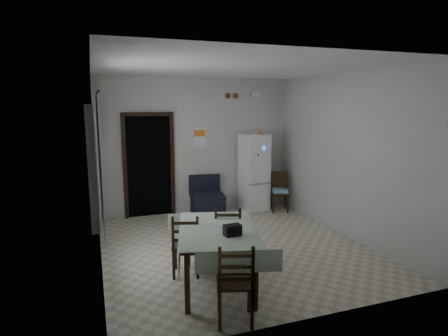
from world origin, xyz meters
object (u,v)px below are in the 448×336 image
dining_table (218,257)px  dining_chair_near_head (235,281)px  dining_chair_far_right (228,236)px  navy_seat (208,196)px  corner_chair (280,192)px  fridge (254,172)px  dining_chair_far_left (186,244)px

dining_table → dining_chair_near_head: bearing=-81.0°
dining_table → dining_chair_far_right: dining_chair_far_right is taller
navy_seat → dining_table: size_ratio=0.55×
dining_table → dining_chair_near_head: dining_chair_near_head is taller
navy_seat → dining_chair_near_head: size_ratio=0.88×
navy_seat → dining_chair_far_right: bearing=-94.6°
corner_chair → fridge: bearing=167.6°
corner_chair → dining_chair_far_left: bearing=-120.0°
navy_seat → fridge: bearing=6.0°
fridge → dining_table: (-1.89, -3.10, -0.46)m
dining_chair_far_left → navy_seat: bearing=-96.3°
dining_chair_far_right → dining_chair_near_head: dining_chair_near_head is taller
fridge → dining_table: fridge is taller
dining_chair_far_left → dining_chair_far_right: bearing=-158.2°
dining_table → dining_chair_far_left: bearing=138.4°
dining_chair_far_left → dining_chair_far_right: (0.63, 0.06, 0.02)m
dining_chair_far_right → dining_chair_near_head: 1.41m
fridge → dining_chair_far_left: fridge is taller
dining_chair_near_head → fridge: bearing=-99.0°
corner_chair → dining_chair_far_right: dining_chair_far_right is taller
dining_table → dining_chair_near_head: (-0.08, -0.84, 0.08)m
navy_seat → dining_chair_near_head: dining_chair_near_head is taller
dining_table → dining_chair_near_head: 0.85m
corner_chair → dining_table: (-2.38, -2.80, -0.04)m
dining_chair_far_left → dining_chair_near_head: bearing=116.6°
fridge → corner_chair: size_ratio=1.96×
fridge → dining_chair_near_head: size_ratio=1.82×
dining_table → dining_chair_far_right: bearing=72.1°
corner_chair → dining_chair_far_right: 3.08m
navy_seat → dining_chair_far_right: size_ratio=0.89×
dining_chair_far_left → dining_table: bearing=140.6°
dining_chair_far_left → dining_chair_near_head: 1.32m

